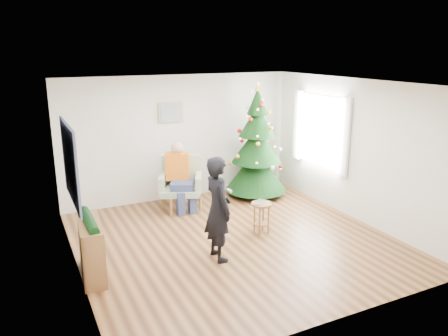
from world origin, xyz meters
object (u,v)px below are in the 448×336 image
christmas_tree (257,147)px  console (92,249)px  stool (261,217)px  armchair (181,190)px  standing_man (218,209)px

christmas_tree → console: 4.40m
christmas_tree → stool: bearing=-117.3°
christmas_tree → armchair: 1.90m
stool → armchair: size_ratio=0.52×
stool → christmas_tree: bearing=62.7°
standing_man → console: 1.89m
armchair → standing_man: standing_man is taller
stool → console: console is taller
christmas_tree → armchair: christmas_tree is taller
christmas_tree → console: size_ratio=2.40×
stool → armchair: bearing=115.3°
standing_man → christmas_tree: bearing=-40.9°
armchair → console: bearing=-112.5°
christmas_tree → console: christmas_tree is taller
standing_man → console: standing_man is taller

